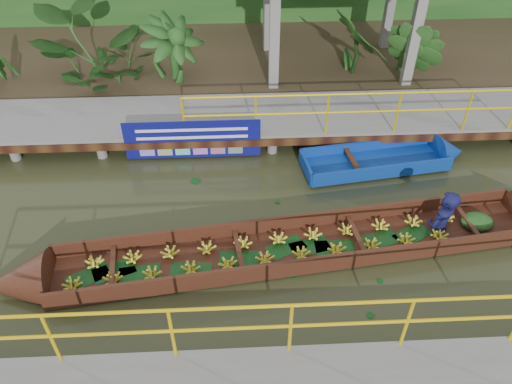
{
  "coord_description": "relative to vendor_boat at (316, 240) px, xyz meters",
  "views": [
    {
      "loc": [
        0.13,
        -7.01,
        6.91
      ],
      "look_at": [
        0.51,
        0.5,
        0.6
      ],
      "focal_mm": 35.0,
      "sensor_mm": 36.0,
      "label": 1
    }
  ],
  "objects": [
    {
      "name": "moored_blue_boat",
      "position": [
        2.6,
        2.62,
        -0.09
      ],
      "size": [
        3.9,
        1.5,
        0.91
      ],
      "rotation": [
        0.0,
        0.0,
        0.14
      ],
      "color": "#0D3795",
      "rests_on": "ground"
    },
    {
      "name": "land_strip",
      "position": [
        -1.57,
        8.04,
        -0.02
      ],
      "size": [
        30.0,
        8.0,
        0.45
      ],
      "primitive_type": "cube",
      "color": "#2F2817",
      "rests_on": "ground"
    },
    {
      "name": "far_dock",
      "position": [
        -1.55,
        3.97,
        0.23
      ],
      "size": [
        16.0,
        2.06,
        1.66
      ],
      "color": "slate",
      "rests_on": "ground"
    },
    {
      "name": "vendor_boat",
      "position": [
        0.0,
        0.0,
        0.0
      ],
      "size": [
        11.19,
        2.49,
        2.33
      ],
      "rotation": [
        0.0,
        0.0,
        0.13
      ],
      "color": "#361B0E",
      "rests_on": "ground"
    },
    {
      "name": "tropical_plants",
      "position": [
        -3.32,
        5.84,
        0.96
      ],
      "size": [
        14.21,
        1.21,
        1.51
      ],
      "color": "#184416",
      "rests_on": "ground"
    },
    {
      "name": "blue_banner",
      "position": [
        -2.41,
        3.02,
        0.31
      ],
      "size": [
        3.09,
        0.04,
        0.96
      ],
      "color": "navy",
      "rests_on": "ground"
    },
    {
      "name": "ground",
      "position": [
        -1.57,
        0.54,
        -0.25
      ],
      "size": [
        80.0,
        80.0,
        0.0
      ],
      "primitive_type": "plane",
      "color": "#32351A",
      "rests_on": "ground"
    }
  ]
}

